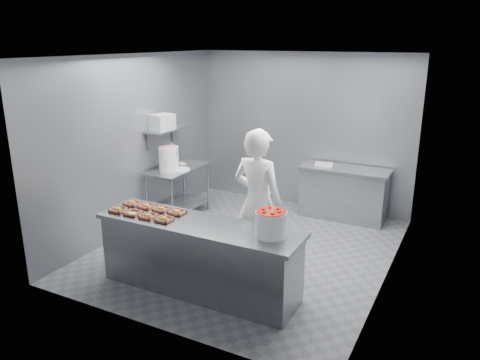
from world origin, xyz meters
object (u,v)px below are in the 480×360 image
tray_2 (148,216)px  tray_5 (147,206)px  tray_7 (177,212)px  strawberry_tub (271,223)px  service_counter (199,257)px  tray_3 (164,219)px  tray_1 (133,213)px  glaze_bucket (169,158)px  worker (258,203)px  tray_6 (162,209)px  tray_4 (132,203)px  back_counter (344,193)px  tray_0 (118,210)px  prep_table (178,185)px  appliance (162,122)px

tray_2 → tray_5: bearing=131.3°
tray_7 → strawberry_tub: 1.33m
service_counter → tray_3: size_ratio=13.88×
tray_1 → glaze_bucket: glaze_bucket is taller
tray_5 → worker: bearing=25.9°
tray_6 → tray_5: bearing=180.0°
tray_4 → tray_5: size_ratio=1.00×
tray_2 → tray_4: 0.55m
back_counter → worker: size_ratio=0.77×
service_counter → back_counter: same height
tray_4 → tray_6: size_ratio=1.00×
tray_0 → tray_1: (0.24, 0.00, -0.00)m
prep_table → appliance: appliance is taller
tray_0 → tray_2: 0.48m
tray_1 → tray_3: 0.48m
worker → glaze_bucket: worker is taller
tray_2 → tray_3: (0.24, 0.00, 0.00)m
glaze_bucket → tray_6: bearing=-57.3°
tray_0 → service_counter: bearing=7.0°
strawberry_tub → appliance: (-2.75, 1.76, 0.64)m
tray_2 → tray_3: 0.24m
tray_0 → strawberry_tub: strawberry_tub is taller
tray_0 → tray_3: (0.72, 0.00, 0.00)m
prep_table → tray_4: (0.53, -1.81, 0.33)m
tray_5 → glaze_bucket: 1.78m
prep_table → tray_5: bearing=-66.9°
tray_4 → glaze_bucket: bearing=108.7°
service_counter → appliance: appliance is taller
back_counter → tray_7: tray_7 is taller
worker → glaze_bucket: (-2.08, 0.96, 0.14)m
tray_2 → worker: (1.06, 0.91, 0.06)m
tray_7 → glaze_bucket: size_ratio=0.38×
tray_3 → strawberry_tub: strawberry_tub is taller
prep_table → tray_2: bearing=-64.1°
tray_2 → strawberry_tub: size_ratio=0.53×
tray_5 → tray_6: (0.24, 0.00, 0.00)m
tray_0 → tray_6: size_ratio=1.00×
worker → appliance: 2.58m
tray_6 → appliance: (-1.18, 1.67, 0.77)m
tray_6 → glaze_bucket: (-1.02, 1.59, 0.19)m
tray_2 → appliance: (-1.18, 1.95, 0.77)m
worker → appliance: bearing=-17.1°
tray_5 → tray_4: bearing=180.0°
service_counter → tray_1: (-0.87, -0.14, 0.47)m
tray_3 → tray_6: 0.36m
tray_0 → appliance: bearing=109.8°
prep_table → tray_5: (0.77, -1.81, 0.33)m
tray_3 → tray_4: (-0.72, 0.27, 0.00)m
tray_3 → tray_5: 0.55m
prep_table → strawberry_tub: strawberry_tub is taller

